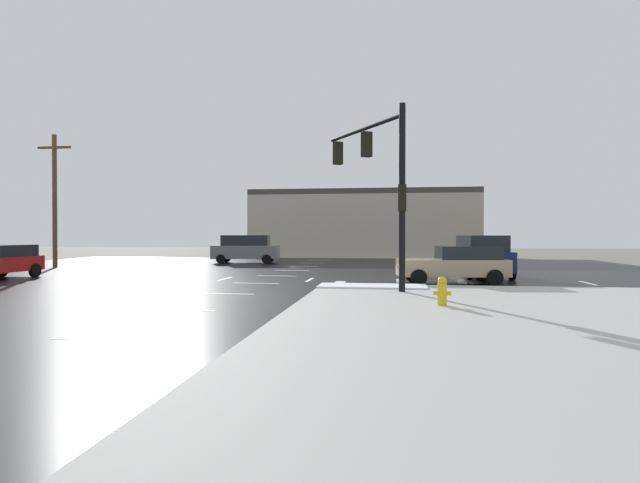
# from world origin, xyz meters

# --- Properties ---
(ground_plane) EXTENTS (120.00, 120.00, 0.00)m
(ground_plane) POSITION_xyz_m (0.00, 0.00, 0.00)
(ground_plane) COLOR slate
(road_asphalt) EXTENTS (44.00, 44.00, 0.02)m
(road_asphalt) POSITION_xyz_m (0.00, 0.00, 0.01)
(road_asphalt) COLOR black
(road_asphalt) RESTS_ON ground_plane
(snow_strip_curbside) EXTENTS (4.00, 1.60, 0.06)m
(snow_strip_curbside) POSITION_xyz_m (5.00, -4.00, 0.17)
(snow_strip_curbside) COLOR white
(snow_strip_curbside) RESTS_ON sidewalk_corner
(lane_markings) EXTENTS (36.15, 36.15, 0.01)m
(lane_markings) POSITION_xyz_m (1.20, -1.38, 0.02)
(lane_markings) COLOR silver
(lane_markings) RESTS_ON road_asphalt
(traffic_signal_mast) EXTENTS (3.10, 4.65, 6.42)m
(traffic_signal_mast) POSITION_xyz_m (5.28, -4.33, 4.40)
(traffic_signal_mast) COLOR black
(traffic_signal_mast) RESTS_ON sidewalk_corner
(fire_hydrant) EXTENTS (0.48, 0.26, 0.79)m
(fire_hydrant) POSITION_xyz_m (7.10, -8.87, 0.54)
(fire_hydrant) COLOR gold
(fire_hydrant) RESTS_ON sidewalk_corner
(strip_building_background) EXTENTS (20.98, 8.00, 6.25)m
(strip_building_background) POSITION_xyz_m (3.07, 26.90, 3.12)
(strip_building_background) COLOR #BCB29E
(strip_building_background) RESTS_ON ground_plane
(suv_grey) EXTENTS (5.00, 2.62, 2.03)m
(suv_grey) POSITION_xyz_m (-4.85, 13.42, 1.09)
(suv_grey) COLOR slate
(suv_grey) RESTS_ON road_asphalt
(sedan_tan) EXTENTS (4.68, 2.43, 1.58)m
(sedan_tan) POSITION_xyz_m (8.40, -0.96, 0.85)
(sedan_tan) COLOR tan
(sedan_tan) RESTS_ON road_asphalt
(suv_navy) EXTENTS (2.46, 4.95, 2.03)m
(suv_navy) POSITION_xyz_m (10.06, 2.76, 1.09)
(suv_navy) COLOR #141E47
(suv_navy) RESTS_ON road_asphalt
(utility_pole_far) EXTENTS (2.20, 0.28, 8.37)m
(utility_pole_far) POSITION_xyz_m (-15.32, 6.72, 4.39)
(utility_pole_far) COLOR brown
(utility_pole_far) RESTS_ON ground_plane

